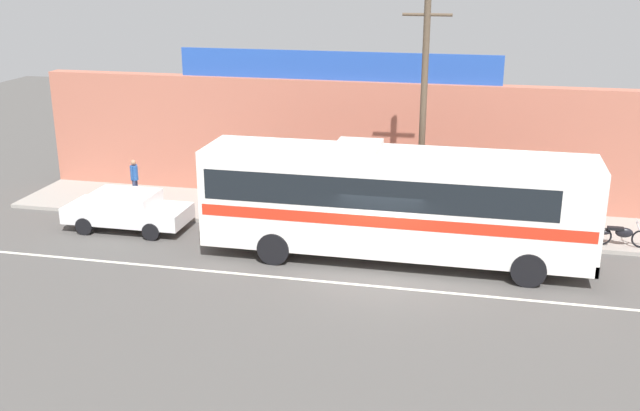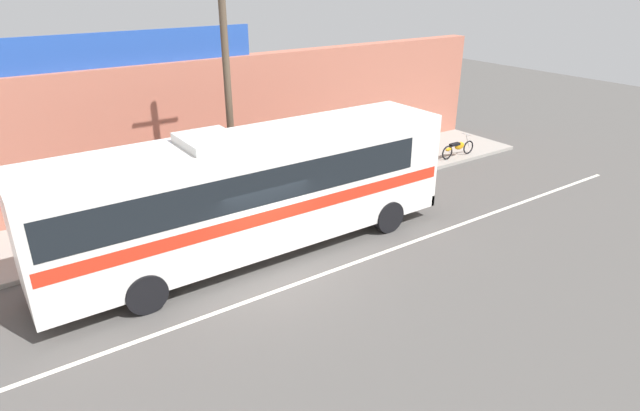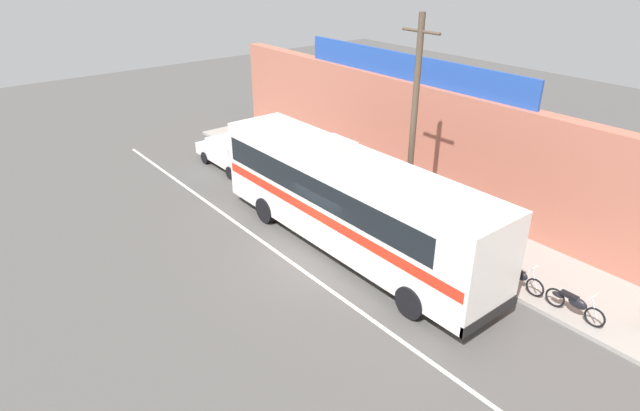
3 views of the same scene
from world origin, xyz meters
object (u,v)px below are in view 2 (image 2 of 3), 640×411
Objects in this scene: motorcycle_orange at (386,165)px; motorcycle_green at (348,175)px; utility_pole at (228,93)px; intercity_bus at (251,188)px; pedestrian_by_curb at (398,139)px; motorcycle_purple at (458,148)px.

motorcycle_green is at bearing 179.92° from motorcycle_orange.
utility_pole reaches higher than motorcycle_green.
intercity_bus reaches higher than pedestrian_by_curb.
intercity_bus is 9.74m from pedestrian_by_curb.
motorcycle_purple is 4.13m from motorcycle_orange.
motorcycle_purple is at bearing 0.16° from utility_pole.
motorcycle_green is 3.78m from pedestrian_by_curb.
intercity_bus is at bearing -161.26° from motorcycle_orange.
motorcycle_purple is 1.04× the size of motorcycle_green.
motorcycle_green is at bearing 24.70° from intercity_bus.
intercity_bus is 1.53× the size of utility_pole.
intercity_bus is at bearing -157.99° from pedestrian_by_curb.
intercity_bus is 6.20× the size of motorcycle_purple.
motorcycle_orange is at bearing -145.22° from pedestrian_by_curb.
motorcycle_green is (5.42, 2.49, -1.50)m from intercity_bus.
motorcycle_purple is at bearing 12.20° from intercity_bus.
utility_pole is at bearing -179.49° from motorcycle_green.
motorcycle_green is at bearing 179.88° from motorcycle_purple.
pedestrian_by_curb is at bearing 17.72° from motorcycle_green.
motorcycle_orange is 0.97× the size of motorcycle_green.
utility_pole reaches higher than motorcycle_orange.
motorcycle_purple is 2.79m from pedestrian_by_curb.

